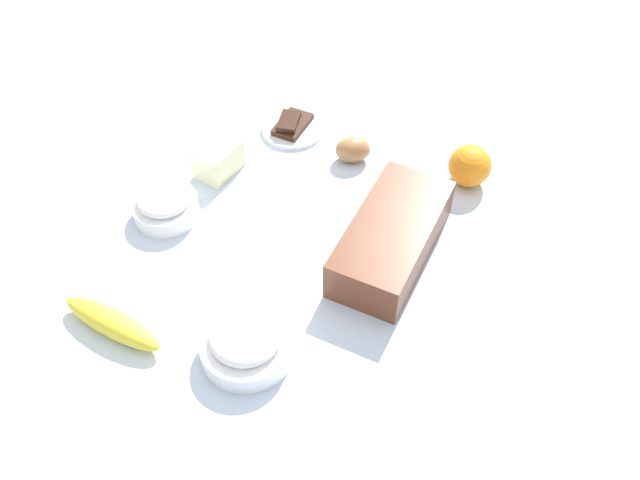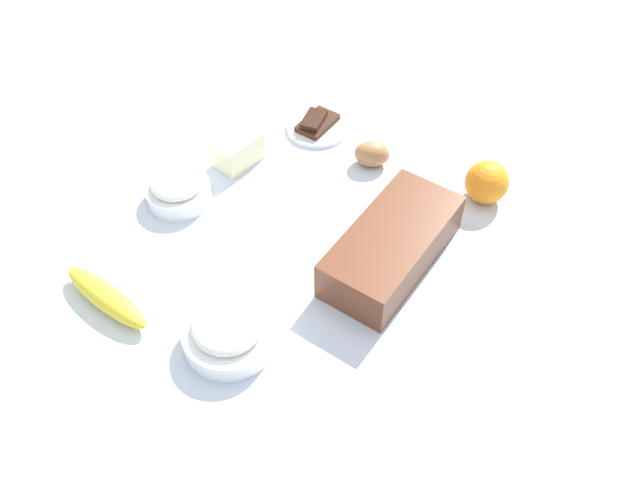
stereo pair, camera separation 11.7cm
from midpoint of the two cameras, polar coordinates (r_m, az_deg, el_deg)
The scene contains 9 objects.
ground_plane at distance 1.20m, azimuth -2.77°, elevation -1.73°, with size 2.40×2.40×0.02m, color silver.
loaf_pan at distance 1.17m, azimuth 3.23°, elevation 0.08°, with size 0.28×0.14×0.08m.
flour_bowl at distance 1.06m, azimuth -9.39°, elevation -8.70°, with size 0.15×0.15×0.07m.
sugar_bowl at distance 1.29m, azimuth -15.48°, elevation 2.76°, with size 0.12×0.12×0.06m.
banana at distance 1.15m, azimuth -19.92°, elevation -6.79°, with size 0.19×0.04×0.04m, color yellow.
orange_fruit at distance 1.32m, azimuth 10.04°, elevation 6.05°, with size 0.08×0.08×0.08m, color orange.
butter_block at distance 1.35m, azimuth -11.05°, elevation 6.57°, with size 0.09×0.06×0.06m, color #F4EDB2.
egg_near_butter at distance 1.35m, azimuth 0.32°, elevation 7.50°, with size 0.05×0.05×0.07m, color #AC7446.
chocolate_plate at distance 1.44m, azimuth -4.71°, elevation 9.37°, with size 0.13×0.13×0.03m.
Camera 1 is at (0.68, 0.36, 0.92)m, focal length 38.02 mm.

